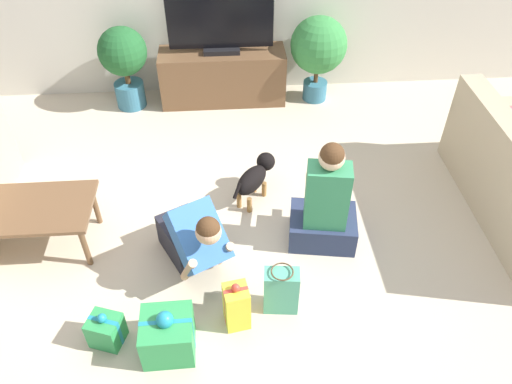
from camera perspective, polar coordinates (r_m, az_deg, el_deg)
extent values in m
plane|color=beige|center=(3.96, -1.79, -7.21)|extent=(16.00, 16.00, 0.00)
cube|color=tan|center=(4.32, 27.12, 3.50)|extent=(0.20, 1.86, 0.42)
cube|color=tan|center=(5.25, 25.52, 6.56)|extent=(0.89, 0.16, 0.60)
cube|color=#E5566B|center=(4.72, 27.07, 6.03)|extent=(0.18, 0.34, 0.32)
cube|color=brown|center=(4.13, -24.87, -1.74)|extent=(0.99, 0.58, 0.03)
cylinder|color=brown|center=(3.97, -18.95, -5.94)|extent=(0.04, 0.04, 0.38)
cylinder|color=brown|center=(4.28, -17.89, -1.44)|extent=(0.04, 0.04, 0.38)
cube|color=brown|center=(5.63, -3.80, 13.05)|extent=(1.35, 0.44, 0.58)
cube|color=black|center=(5.49, -3.95, 15.93)|extent=(0.38, 0.20, 0.05)
cube|color=black|center=(5.35, -4.12, 19.16)|extent=(1.09, 0.03, 0.62)
cylinder|color=#336B84|center=(5.77, 6.73, 11.49)|extent=(0.26, 0.26, 0.21)
cylinder|color=brown|center=(5.67, 6.88, 13.19)|extent=(0.05, 0.05, 0.18)
sphere|color=#337F3D|center=(5.52, 7.18, 16.34)|extent=(0.60, 0.60, 0.60)
cylinder|color=#336B84|center=(5.75, -14.15, 10.78)|extent=(0.32, 0.32, 0.28)
cylinder|color=brown|center=(5.65, -14.51, 12.64)|extent=(0.06, 0.06, 0.15)
sphere|color=#1E5628|center=(5.52, -15.03, 15.27)|extent=(0.51, 0.51, 0.51)
cube|color=#23232D|center=(3.92, -8.10, -5.38)|extent=(0.46, 0.52, 0.28)
cube|color=#3366AD|center=(3.53, -6.59, -5.02)|extent=(0.51, 0.58, 0.45)
sphere|color=tan|center=(3.27, -5.46, -4.55)|extent=(0.17, 0.17, 0.17)
sphere|color=#472D19|center=(3.25, -5.49, -4.17)|extent=(0.16, 0.16, 0.16)
cylinder|color=tan|center=(3.56, -7.72, -8.84)|extent=(0.17, 0.26, 0.39)
cylinder|color=tan|center=(3.64, -3.63, -7.06)|extent=(0.17, 0.26, 0.39)
cube|color=#283351|center=(4.03, 7.58, -3.97)|extent=(0.58, 0.48, 0.24)
cube|color=#338456|center=(3.72, 8.12, -0.46)|extent=(0.35, 0.25, 0.54)
sphere|color=beige|center=(3.51, 8.66, 3.91)|extent=(0.19, 0.19, 0.19)
sphere|color=#472D19|center=(3.48, 8.71, 4.24)|extent=(0.17, 0.17, 0.17)
cylinder|color=beige|center=(3.94, 9.80, 0.55)|extent=(0.10, 0.27, 0.06)
cylinder|color=beige|center=(3.92, 6.09, 0.77)|extent=(0.10, 0.27, 0.06)
ellipsoid|color=black|center=(4.24, -0.50, 1.38)|extent=(0.36, 0.40, 0.19)
sphere|color=black|center=(4.36, 1.13, 3.50)|extent=(0.16, 0.16, 0.16)
sphere|color=olive|center=(4.41, 1.57, 3.80)|extent=(0.07, 0.07, 0.07)
cylinder|color=black|center=(4.07, -2.15, 0.12)|extent=(0.09, 0.10, 0.12)
cylinder|color=olive|center=(4.40, 0.94, 0.33)|extent=(0.04, 0.04, 0.15)
cylinder|color=olive|center=(4.44, -0.22, 0.81)|extent=(0.04, 0.04, 0.15)
cylinder|color=olive|center=(4.25, -0.76, -1.48)|extent=(0.04, 0.04, 0.15)
cylinder|color=olive|center=(4.29, -1.94, -0.97)|extent=(0.04, 0.04, 0.15)
cube|color=yellow|center=(3.44, -2.24, -12.92)|extent=(0.19, 0.19, 0.35)
cube|color=red|center=(3.44, -2.24, -12.92)|extent=(0.17, 0.06, 0.36)
sphere|color=red|center=(3.28, -2.33, -10.88)|extent=(0.06, 0.06, 0.06)
cube|color=#2D934C|center=(3.40, -10.03, -15.84)|extent=(0.34, 0.32, 0.30)
cube|color=teal|center=(3.40, -10.03, -15.84)|extent=(0.34, 0.04, 0.30)
sphere|color=teal|center=(3.25, -10.40, -14.17)|extent=(0.11, 0.11, 0.11)
cube|color=#2D934C|center=(3.55, -16.76, -14.90)|extent=(0.25, 0.24, 0.23)
cube|color=teal|center=(3.55, -16.76, -14.90)|extent=(0.21, 0.10, 0.23)
sphere|color=teal|center=(3.44, -17.21, -13.61)|extent=(0.06, 0.06, 0.06)
cube|color=#4CA384|center=(3.51, 2.89, -11.20)|extent=(0.25, 0.16, 0.37)
torus|color=#4C3823|center=(3.35, 3.01, -9.07)|extent=(0.17, 0.17, 0.01)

